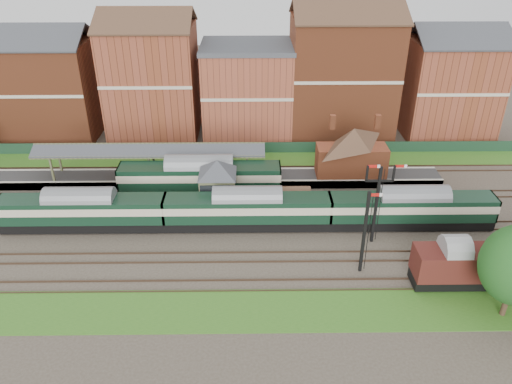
{
  "coord_description": "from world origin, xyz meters",
  "views": [
    {
      "loc": [
        0.36,
        -42.04,
        27.63
      ],
      "look_at": [
        0.92,
        2.0,
        3.0
      ],
      "focal_mm": 35.0,
      "sensor_mm": 36.0,
      "label": 1
    }
  ],
  "objects_px": {
    "signal_box": "(218,185)",
    "platform_railcar": "(200,177)",
    "goods_van_a": "(451,264)",
    "dmu_train": "(247,209)",
    "semaphore_bracket": "(377,200)"
  },
  "relations": [
    {
      "from": "signal_box",
      "to": "platform_railcar",
      "type": "xyz_separation_m",
      "value": [
        -2.17,
        3.25,
        -0.81
      ]
    },
    {
      "from": "dmu_train",
      "to": "goods_van_a",
      "type": "distance_m",
      "value": 19.24
    },
    {
      "from": "goods_van_a",
      "to": "signal_box",
      "type": "bearing_deg",
      "value": 148.58
    },
    {
      "from": "signal_box",
      "to": "goods_van_a",
      "type": "relative_size",
      "value": 0.97
    },
    {
      "from": "dmu_train",
      "to": "goods_van_a",
      "type": "height_order",
      "value": "dmu_train"
    },
    {
      "from": "platform_railcar",
      "to": "signal_box",
      "type": "bearing_deg",
      "value": -56.33
    },
    {
      "from": "platform_railcar",
      "to": "goods_van_a",
      "type": "bearing_deg",
      "value": -34.9
    },
    {
      "from": "goods_van_a",
      "to": "platform_railcar",
      "type": "bearing_deg",
      "value": 145.1
    },
    {
      "from": "signal_box",
      "to": "platform_railcar",
      "type": "relative_size",
      "value": 0.34
    },
    {
      "from": "signal_box",
      "to": "goods_van_a",
      "type": "distance_m",
      "value": 23.52
    },
    {
      "from": "dmu_train",
      "to": "platform_railcar",
      "type": "bearing_deg",
      "value": 128.72
    },
    {
      "from": "dmu_train",
      "to": "goods_van_a",
      "type": "bearing_deg",
      "value": -27.88
    },
    {
      "from": "platform_railcar",
      "to": "dmu_train",
      "type": "bearing_deg",
      "value": -51.28
    },
    {
      "from": "signal_box",
      "to": "dmu_train",
      "type": "relative_size",
      "value": 0.12
    },
    {
      "from": "semaphore_bracket",
      "to": "goods_van_a",
      "type": "xyz_separation_m",
      "value": [
        5.02,
        -6.5,
        -2.51
      ]
    }
  ]
}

